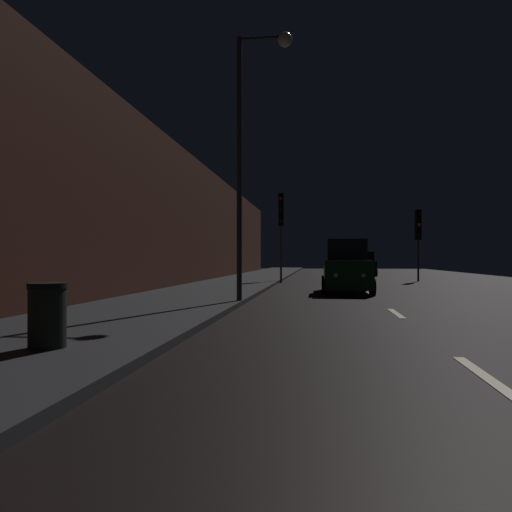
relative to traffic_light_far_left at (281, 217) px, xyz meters
name	(u,v)px	position (x,y,z in m)	size (l,w,h in m)	color
ground	(354,284)	(4.19, -0.62, -3.86)	(25.39, 84.00, 0.02)	black
sidewalk_left	(241,282)	(-2.30, -0.62, -3.78)	(4.40, 84.00, 0.15)	#28282B
building_facade_left	(180,219)	(-4.90, -4.12, -0.37)	(0.80, 63.00, 6.96)	#472319
lane_centerline	(381,303)	(4.19, -12.43, -3.85)	(0.16, 20.31, 0.01)	beige
traffic_light_far_left	(281,217)	(0.00, 0.00, 0.00)	(0.34, 0.47, 5.26)	#38383A
traffic_light_far_right	(418,230)	(8.39, 3.03, -0.62)	(0.36, 0.48, 4.50)	#38383A
streetlamp_overhead	(253,129)	(0.22, -13.76, 1.51)	(1.70, 0.44, 8.26)	#2D2D30
trash_bin_curbside	(47,315)	(-1.65, -21.82, -3.24)	(0.55, 0.55, 0.93)	black
car_approaching_headlights	(346,268)	(3.35, -7.66, -2.83)	(2.04, 4.43, 2.23)	#0F3819
car_distant_taillights	(364,265)	(5.97, 12.87, -2.94)	(1.83, 3.96, 2.00)	black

